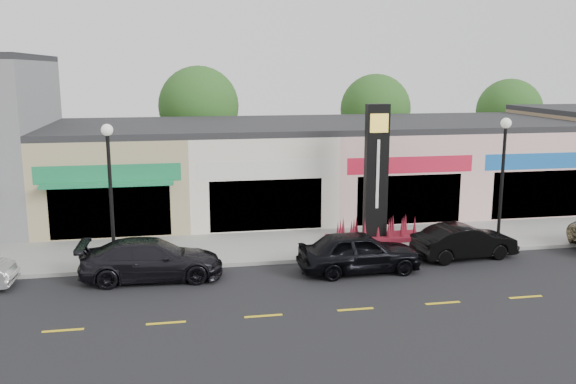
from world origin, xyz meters
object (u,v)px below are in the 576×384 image
pylon_sign (376,193)px  lamp_east_near (503,169)px  car_black_conv (465,241)px  car_black_sedan (359,252)px  lamp_west_near (110,181)px  car_dark_sedan (152,259)px

pylon_sign → lamp_east_near: bearing=-18.7°
pylon_sign → car_black_conv: size_ratio=1.41×
pylon_sign → car_black_sedan: 4.31m
lamp_west_near → car_dark_sedan: lamp_west_near is taller
car_black_conv → car_dark_sedan: bearing=85.1°
car_black_sedan → car_black_conv: size_ratio=1.10×
lamp_east_near → pylon_sign: pylon_sign is taller
car_dark_sedan → car_black_conv: bearing=-86.7°
car_black_sedan → car_black_conv: (4.75, 0.90, -0.09)m
lamp_west_near → pylon_sign: (11.00, 1.70, -1.20)m
lamp_east_near → pylon_sign: 5.42m
lamp_west_near → car_black_sedan: bearing=-11.8°
pylon_sign → car_black_conv: bearing=-42.8°
lamp_west_near → pylon_sign: size_ratio=0.91×
pylon_sign → car_black_sedan: bearing=-116.6°
lamp_west_near → car_dark_sedan: (1.45, -1.33, -2.73)m
lamp_east_near → car_dark_sedan: bearing=-174.8°
lamp_west_near → car_black_sedan: (9.19, -1.92, -2.68)m
pylon_sign → car_black_sedan: pylon_sign is taller
lamp_east_near → car_black_conv: (-2.06, -1.02, -2.78)m
lamp_west_near → car_dark_sedan: 3.37m
lamp_east_near → car_black_conv: lamp_east_near is taller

